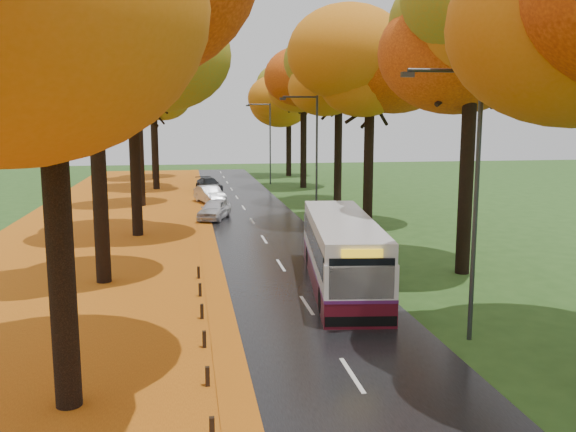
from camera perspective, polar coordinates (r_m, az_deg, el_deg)
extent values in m
cube|color=black|center=(34.27, -2.47, -1.90)|extent=(6.50, 90.00, 0.04)
cube|color=silver|center=(34.27, -2.47, -1.86)|extent=(0.12, 90.00, 0.01)
cube|color=#95450D|center=(34.39, -17.53, -2.31)|extent=(12.00, 90.00, 0.02)
cube|color=#C96B14|center=(34.04, -7.57, -2.01)|extent=(0.90, 90.00, 0.01)
cylinder|color=black|center=(14.36, -20.68, -0.69)|extent=(0.60, 0.60, 8.58)
cylinder|color=black|center=(25.20, -17.29, 4.15)|extent=(0.60, 0.60, 9.15)
ellipsoid|color=#CA6F16|center=(25.39, -17.93, 17.11)|extent=(8.00, 8.00, 6.24)
cylinder|color=black|center=(35.10, -14.11, 4.65)|extent=(0.60, 0.60, 8.00)
ellipsoid|color=#CA6F16|center=(35.08, -14.43, 12.82)|extent=(9.20, 9.20, 7.18)
cylinder|color=black|center=(47.07, -13.71, 6.10)|extent=(0.60, 0.60, 8.58)
ellipsoid|color=#CA6F16|center=(47.11, -13.96, 12.62)|extent=(8.00, 8.00, 6.24)
cylinder|color=black|center=(57.99, -12.35, 6.97)|extent=(0.60, 0.60, 9.15)
ellipsoid|color=#CA6F16|center=(58.07, -12.55, 12.61)|extent=(9.20, 9.20, 7.18)
cylinder|color=black|center=(68.02, -12.44, 6.77)|extent=(0.60, 0.60, 8.00)
ellipsoid|color=#CA6F16|center=(68.02, -12.58, 10.98)|extent=(8.00, 8.00, 6.24)
cylinder|color=black|center=(26.62, 16.39, 4.51)|extent=(0.60, 0.60, 9.22)
ellipsoid|color=orange|center=(26.81, 16.97, 16.87)|extent=(8.20, 8.20, 6.40)
cylinder|color=black|center=(37.61, 7.55, 5.28)|extent=(0.60, 0.60, 8.19)
ellipsoid|color=orange|center=(37.62, 7.72, 13.08)|extent=(9.20, 9.20, 7.18)
cylinder|color=black|center=(47.38, 4.71, 6.43)|extent=(0.60, 0.60, 8.70)
ellipsoid|color=orange|center=(47.43, 4.80, 13.00)|extent=(8.20, 8.20, 6.40)
cylinder|color=black|center=(57.97, 1.46, 7.20)|extent=(0.60, 0.60, 9.22)
ellipsoid|color=orange|center=(58.06, 1.48, 12.89)|extent=(9.20, 9.20, 7.18)
cylinder|color=black|center=(69.90, 0.07, 7.12)|extent=(0.60, 0.60, 8.19)
ellipsoid|color=orange|center=(69.90, 0.07, 11.32)|extent=(8.20, 8.20, 6.40)
cube|color=black|center=(13.39, -7.12, -19.17)|extent=(0.11, 0.11, 0.52)
cube|color=black|center=(15.73, -7.54, -14.69)|extent=(0.11, 0.11, 0.52)
cube|color=black|center=(18.14, -7.84, -11.38)|extent=(0.11, 0.11, 0.52)
cube|color=black|center=(20.59, -8.06, -8.85)|extent=(0.11, 0.11, 0.52)
cube|color=black|center=(23.08, -8.23, -6.87)|extent=(0.11, 0.11, 0.52)
cube|color=black|center=(25.59, -8.37, -5.27)|extent=(0.11, 0.11, 0.52)
cylinder|color=#333538|center=(18.54, 17.15, 0.70)|extent=(0.14, 0.14, 8.00)
cylinder|color=#333538|center=(17.94, 14.52, 13.04)|extent=(2.20, 0.11, 0.11)
cube|color=#333538|center=(17.52, 11.13, 12.87)|extent=(0.35, 0.18, 0.14)
cylinder|color=#333538|center=(39.36, 2.70, 5.38)|extent=(0.14, 0.14, 8.00)
cylinder|color=#333538|center=(39.07, 1.14, 11.08)|extent=(2.20, 0.11, 0.11)
cube|color=#333538|center=(38.88, -0.49, 10.91)|extent=(0.35, 0.18, 0.14)
cylinder|color=#333538|center=(61.01, -1.68, 6.73)|extent=(0.14, 0.14, 8.00)
cylinder|color=#333538|center=(60.83, -2.74, 10.39)|extent=(2.20, 0.11, 0.11)
cube|color=#333538|center=(60.70, -3.79, 10.27)|extent=(0.35, 0.18, 0.14)
cube|color=#480B15|center=(24.28, 5.00, -5.52)|extent=(3.64, 10.46, 0.84)
cube|color=silver|center=(24.04, 5.04, -3.15)|extent=(3.64, 10.46, 1.21)
cube|color=silver|center=(23.86, 5.07, -0.97)|extent=(3.57, 10.25, 0.65)
cube|color=#4C1752|center=(24.16, 5.02, -4.45)|extent=(3.66, 10.48, 0.11)
cube|color=black|center=(23.96, 5.05, -2.28)|extent=(3.57, 9.65, 0.79)
cube|color=black|center=(19.09, 6.91, -5.86)|extent=(2.04, 0.33, 1.30)
cube|color=yellow|center=(18.90, 6.96, -3.49)|extent=(1.28, 0.23, 0.26)
cube|color=black|center=(19.51, 6.82, -9.73)|extent=(2.28, 0.42, 0.33)
cylinder|color=black|center=(20.82, 3.29, -7.86)|extent=(0.38, 0.96, 0.93)
cylinder|color=black|center=(21.11, 9.00, -7.72)|extent=(0.38, 0.96, 0.93)
cylinder|color=black|center=(27.14, 2.03, -3.81)|extent=(0.38, 0.96, 0.93)
cylinder|color=black|center=(27.36, 6.40, -3.76)|extent=(0.38, 0.96, 0.93)
imported|color=silver|center=(40.07, -6.90, 0.62)|extent=(2.69, 4.09, 1.29)
imported|color=#A3A6AB|center=(47.76, -7.33, 2.02)|extent=(2.51, 4.31, 1.34)
imported|color=black|center=(55.56, -7.41, 2.95)|extent=(2.61, 4.45, 1.21)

